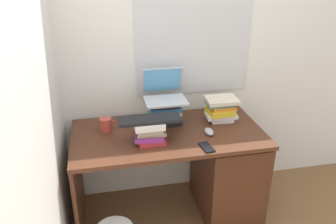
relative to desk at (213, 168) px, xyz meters
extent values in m
plane|color=brown|center=(-0.34, 0.03, -0.40)|extent=(6.00, 6.00, 0.00)
cube|color=white|center=(-0.34, 0.42, 0.90)|extent=(6.00, 0.05, 2.60)
cube|color=silver|center=(-0.07, 0.39, 0.88)|extent=(0.90, 0.01, 0.80)
cube|color=silver|center=(-1.12, 0.03, 0.90)|extent=(0.05, 6.00, 2.60)
cube|color=#4C2819|center=(-0.34, 0.03, 0.32)|extent=(1.36, 0.70, 0.03)
cube|color=#4C2819|center=(-1.01, 0.03, -0.05)|extent=(0.02, 0.64, 0.71)
cube|color=#4C2819|center=(0.33, 0.03, -0.05)|extent=(0.02, 0.64, 0.71)
cube|color=#442416|center=(0.11, -0.01, -0.05)|extent=(0.41, 0.59, 0.67)
cube|color=black|center=(-0.33, 0.17, 0.35)|extent=(0.22, 0.17, 0.03)
cube|color=black|center=(-0.33, 0.16, 0.38)|extent=(0.20, 0.15, 0.02)
cube|color=#338C4C|center=(-0.34, 0.17, 0.40)|extent=(0.23, 0.15, 0.03)
cube|color=beige|center=(-0.33, 0.15, 0.44)|extent=(0.21, 0.13, 0.04)
cube|color=#2672B2|center=(-0.34, 0.15, 0.47)|extent=(0.23, 0.15, 0.04)
cube|color=black|center=(-0.34, 0.16, 0.51)|extent=(0.19, 0.20, 0.02)
cube|color=#B22D33|center=(-0.49, -0.08, 0.35)|extent=(0.19, 0.17, 0.03)
cube|color=#8C338C|center=(-0.50, -0.09, 0.38)|extent=(0.20, 0.15, 0.04)
cube|color=gray|center=(-0.48, -0.08, 0.41)|extent=(0.20, 0.14, 0.02)
cube|color=gray|center=(-0.50, -0.08, 0.43)|extent=(0.17, 0.16, 0.03)
cube|color=white|center=(-0.50, -0.07, 0.47)|extent=(0.20, 0.19, 0.04)
cube|color=white|center=(0.09, 0.13, 0.35)|extent=(0.18, 0.13, 0.03)
cube|color=white|center=(0.09, 0.13, 0.38)|extent=(0.24, 0.15, 0.03)
cube|color=yellow|center=(0.08, 0.14, 0.41)|extent=(0.20, 0.18, 0.04)
cube|color=orange|center=(0.09, 0.14, 0.45)|extent=(0.19, 0.17, 0.03)
cube|color=teal|center=(0.08, 0.14, 0.48)|extent=(0.20, 0.15, 0.02)
cube|color=beige|center=(0.09, 0.15, 0.50)|extent=(0.24, 0.19, 0.03)
cube|color=#B7BABF|center=(-0.34, 0.16, 0.52)|extent=(0.30, 0.22, 0.01)
cube|color=#B7BABF|center=(-0.34, 0.30, 0.63)|extent=(0.30, 0.07, 0.21)
cube|color=#59A5E5|center=(-0.34, 0.29, 0.64)|extent=(0.27, 0.06, 0.18)
cube|color=black|center=(-0.49, -0.08, 0.50)|extent=(0.42, 0.14, 0.02)
ellipsoid|color=#A5A8AD|center=(-0.06, -0.05, 0.35)|extent=(0.06, 0.10, 0.04)
cylinder|color=#B23F33|center=(-0.78, 0.14, 0.38)|extent=(0.08, 0.08, 0.10)
torus|color=#B23F33|center=(-0.72, 0.14, 0.39)|extent=(0.05, 0.01, 0.05)
cube|color=black|center=(-0.14, -0.24, 0.34)|extent=(0.08, 0.14, 0.01)
camera|label=1|loc=(-0.78, -2.08, 1.48)|focal=36.36mm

